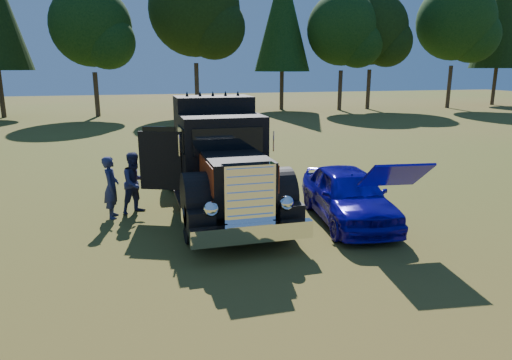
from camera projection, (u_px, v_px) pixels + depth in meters
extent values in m
plane|color=#445B1A|center=(213.00, 250.00, 9.63)|extent=(120.00, 120.00, 0.00)
cylinder|color=#2D2116|center=(0.00, 87.00, 34.82)|extent=(0.36, 0.36, 4.68)
cylinder|color=#2D2116|center=(97.00, 94.00, 35.83)|extent=(0.36, 0.36, 3.42)
sphere|color=black|center=(91.00, 26.00, 34.60)|extent=(6.08, 6.08, 6.08)
sphere|color=black|center=(107.00, 41.00, 34.45)|extent=(4.18, 4.18, 4.18)
cylinder|color=#2D2116|center=(197.00, 88.00, 38.26)|extent=(0.36, 0.36, 4.14)
sphere|color=black|center=(195.00, 10.00, 36.77)|extent=(7.36, 7.36, 7.36)
sphere|color=black|center=(214.00, 27.00, 36.59)|extent=(5.06, 5.06, 5.06)
cylinder|color=#2D2116|center=(282.00, 85.00, 41.67)|extent=(0.36, 0.36, 4.50)
cone|color=black|center=(283.00, 17.00, 40.26)|extent=(5.00, 5.00, 9.38)
cylinder|color=#2D2116|center=(368.00, 89.00, 42.42)|extent=(0.36, 0.36, 3.60)
sphere|color=black|center=(372.00, 28.00, 41.13)|extent=(6.40, 6.40, 6.40)
sphere|color=black|center=(387.00, 42.00, 40.97)|extent=(4.40, 4.40, 4.40)
cylinder|color=#2D2116|center=(449.00, 87.00, 43.49)|extent=(0.36, 0.36, 3.96)
sphere|color=black|center=(456.00, 21.00, 42.07)|extent=(7.04, 7.04, 7.04)
sphere|color=black|center=(473.00, 36.00, 41.90)|extent=(4.84, 4.84, 4.84)
cylinder|color=#2D2116|center=(495.00, 81.00, 47.05)|extent=(0.36, 0.36, 4.86)
cone|color=black|center=(503.00, 16.00, 45.53)|extent=(5.40, 5.40, 10.12)
cylinder|color=#2D2116|center=(340.00, 90.00, 41.19)|extent=(0.36, 0.36, 3.53)
sphere|color=black|center=(343.00, 29.00, 39.93)|extent=(6.27, 6.27, 6.27)
sphere|color=black|center=(358.00, 43.00, 39.77)|extent=(4.31, 4.31, 4.31)
cylinder|color=black|center=(192.00, 218.00, 9.97)|extent=(0.32, 1.10, 1.10)
cylinder|color=black|center=(283.00, 211.00, 10.51)|extent=(0.32, 1.10, 1.10)
cylinder|color=black|center=(172.00, 172.00, 14.46)|extent=(0.32, 1.10, 1.10)
cylinder|color=black|center=(236.00, 168.00, 15.00)|extent=(0.32, 1.10, 1.10)
cylinder|color=black|center=(182.00, 171.00, 14.55)|extent=(0.32, 1.10, 1.10)
cylinder|color=black|center=(226.00, 168.00, 14.92)|extent=(0.32, 1.10, 1.10)
cube|color=black|center=(217.00, 184.00, 12.66)|extent=(1.60, 6.40, 0.28)
cube|color=white|center=(253.00, 233.00, 9.07)|extent=(2.50, 0.22, 0.36)
cube|color=white|center=(249.00, 195.00, 9.18)|extent=(1.05, 0.30, 1.30)
cube|color=black|center=(237.00, 181.00, 10.15)|extent=(1.35, 1.80, 1.10)
cube|color=maroon|center=(206.00, 174.00, 9.93)|extent=(0.02, 1.80, 0.60)
cube|color=maroon|center=(267.00, 170.00, 10.28)|extent=(0.02, 1.80, 0.60)
cylinder|color=black|center=(196.00, 200.00, 9.90)|extent=(0.55, 1.24, 1.24)
cylinder|color=black|center=(279.00, 194.00, 10.39)|extent=(0.55, 1.24, 1.24)
sphere|color=white|center=(211.00, 209.00, 8.96)|extent=(0.32, 0.32, 0.32)
sphere|color=white|center=(286.00, 203.00, 9.36)|extent=(0.32, 0.32, 0.32)
cube|color=black|center=(223.00, 157.00, 11.54)|extent=(2.05, 1.30, 2.10)
cube|color=black|center=(228.00, 142.00, 10.80)|extent=(1.70, 0.05, 0.65)
cube|color=black|center=(214.00, 142.00, 12.71)|extent=(2.05, 1.30, 2.50)
cube|color=black|center=(205.00, 159.00, 14.45)|extent=(2.00, 2.00, 0.35)
cube|color=black|center=(160.00, 161.00, 11.59)|extent=(1.04, 0.48, 1.50)
cube|color=maroon|center=(160.00, 166.00, 11.66)|extent=(0.79, 0.34, 0.75)
imported|color=#061995|center=(348.00, 195.00, 11.33)|extent=(2.09, 4.17, 1.36)
cube|color=#061995|center=(395.00, 175.00, 9.60)|extent=(1.40, 1.08, 0.67)
imported|color=#1B1D41|center=(111.00, 187.00, 11.57)|extent=(0.43, 0.61, 1.60)
imported|color=#1C2E42|center=(135.00, 183.00, 11.96)|extent=(1.00, 0.94, 1.63)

